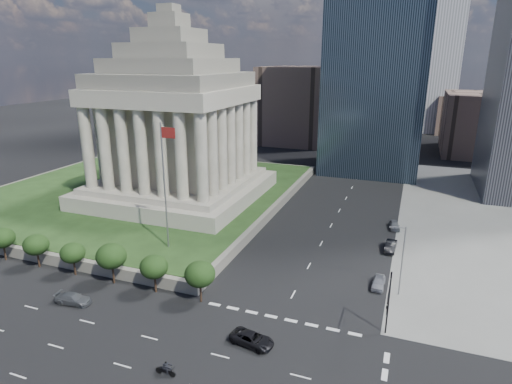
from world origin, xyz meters
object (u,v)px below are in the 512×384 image
at_px(traffic_signal_ne, 388,302).
at_px(street_lamp_north, 401,257).
at_px(flagpole, 165,180).
at_px(parked_sedan_far, 394,225).
at_px(motorcycle_trail, 165,368).
at_px(war_memorial, 174,106).
at_px(parked_sedan_near, 379,282).
at_px(pickup_truck, 252,339).
at_px(parked_sedan_mid, 391,246).
at_px(suv_grey, 73,299).

xyz_separation_m(traffic_signal_ne, street_lamp_north, (0.83, 11.30, 0.41)).
xyz_separation_m(flagpole, parked_sedan_far, (33.33, 25.52, -12.38)).
distance_m(parked_sedan_far, motorcycle_trail, 52.84).
height_order(war_memorial, street_lamp_north, war_memorial).
distance_m(street_lamp_north, parked_sedan_near, 5.71).
bearing_deg(parked_sedan_near, flagpole, -174.55).
distance_m(flagpole, pickup_truck, 28.70).
distance_m(parked_sedan_mid, parked_sedan_far, 10.25).
relative_size(war_memorial, pickup_truck, 7.60).
relative_size(flagpole, pickup_truck, 3.90).
height_order(war_memorial, traffic_signal_ne, war_memorial).
bearing_deg(traffic_signal_ne, parked_sedan_far, 91.60).
bearing_deg(suv_grey, flagpole, -22.66).
bearing_deg(street_lamp_north, suv_grey, -156.52).
relative_size(flagpole, traffic_signal_ne, 2.50).
bearing_deg(parked_sedan_mid, street_lamp_north, -80.08).
bearing_deg(parked_sedan_far, motorcycle_trail, -120.78).
bearing_deg(street_lamp_north, motorcycle_trail, -130.83).
relative_size(suv_grey, parked_sedan_far, 1.12).
xyz_separation_m(war_memorial, parked_sedan_far, (45.50, 1.52, -20.67)).
height_order(flagpole, traffic_signal_ne, flagpole).
xyz_separation_m(traffic_signal_ne, suv_grey, (-39.02, -6.00, -4.55)).
height_order(parked_sedan_mid, parked_sedan_far, parked_sedan_mid).
bearing_deg(street_lamp_north, flagpole, -178.37).
height_order(traffic_signal_ne, parked_sedan_far, traffic_signal_ne).
height_order(flagpole, motorcycle_trail, flagpole).
distance_m(traffic_signal_ne, parked_sedan_near, 13.40).
bearing_deg(war_memorial, pickup_truck, -50.84).
xyz_separation_m(pickup_truck, parked_sedan_far, (12.95, 41.48, 0.02)).
distance_m(pickup_truck, suv_grey, 25.06).
relative_size(war_memorial, parked_sedan_near, 9.21).
distance_m(suv_grey, motorcycle_trail, 19.96).
bearing_deg(motorcycle_trail, suv_grey, 158.53).
bearing_deg(motorcycle_trail, parked_sedan_near, 54.13).
xyz_separation_m(parked_sedan_far, motorcycle_trail, (-19.44, -49.13, 0.13)).
height_order(street_lamp_north, parked_sedan_far, street_lamp_north).
relative_size(flagpole, street_lamp_north, 2.00).
relative_size(pickup_truck, parked_sedan_far, 1.19).
bearing_deg(parked_sedan_mid, parked_sedan_near, -90.82).
bearing_deg(parked_sedan_far, pickup_truck, -116.53).
bearing_deg(street_lamp_north, parked_sedan_far, 94.27).
bearing_deg(pickup_truck, flagpole, 61.78).
distance_m(war_memorial, traffic_signal_ne, 60.00).
bearing_deg(motorcycle_trail, pickup_truck, 49.71).
bearing_deg(flagpole, parked_sedan_near, 3.82).
xyz_separation_m(parked_sedan_near, parked_sedan_far, (0.79, 23.34, 0.01)).
bearing_deg(flagpole, pickup_truck, -38.08).
bearing_deg(suv_grey, pickup_truck, -95.83).
xyz_separation_m(traffic_signal_ne, motorcycle_trail, (-20.44, -13.31, -4.39)).
relative_size(parked_sedan_mid, motorcycle_trail, 2.07).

